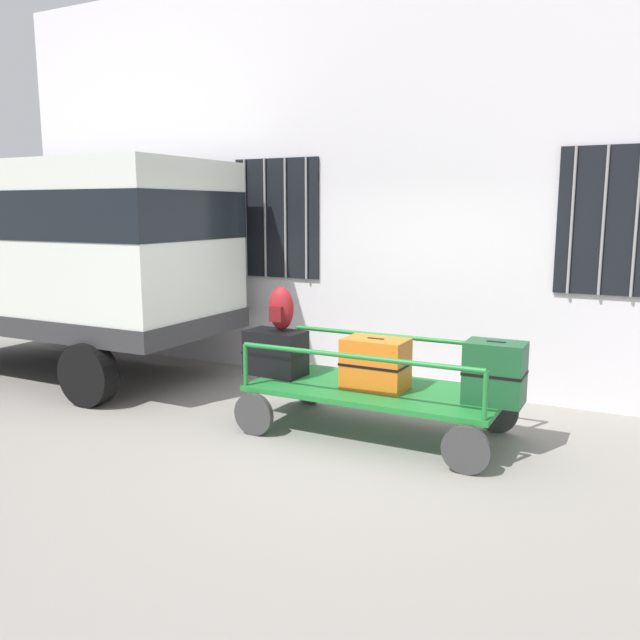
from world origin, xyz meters
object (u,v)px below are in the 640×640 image
suitcase_left_bottom (276,353)px  backpack (281,309)px  van (56,246)px  suitcase_center_bottom (495,373)px  luggage_cart (376,395)px  suitcase_midleft_bottom (375,364)px

suitcase_left_bottom → backpack: backpack is taller
van → suitcase_left_bottom: 3.62m
suitcase_center_bottom → backpack: size_ratio=1.25×
luggage_cart → suitcase_midleft_bottom: (0.00, -0.03, 0.32)m
suitcase_center_bottom → suitcase_left_bottom: bearing=-179.6°
van → backpack: bearing=-5.3°
suitcase_left_bottom → suitcase_center_bottom: (2.20, 0.02, 0.04)m
suitcase_left_bottom → suitcase_center_bottom: 2.20m
suitcase_left_bottom → suitcase_center_bottom: suitcase_center_bottom is taller
van → backpack: 3.57m
van → suitcase_midleft_bottom: 4.69m
luggage_cart → suitcase_center_bottom: bearing=-0.0°
suitcase_midleft_bottom → suitcase_left_bottom: bearing=179.2°
suitcase_center_bottom → backpack: (-2.15, 0.02, 0.41)m
luggage_cart → suitcase_left_bottom: bearing=-179.1°
suitcase_left_bottom → suitcase_midleft_bottom: (1.10, -0.02, 0.01)m
van → suitcase_midleft_bottom: van is taller
van → suitcase_midleft_bottom: (4.57, -0.38, -0.95)m
van → backpack: (3.52, -0.33, -0.51)m
suitcase_midleft_bottom → backpack: size_ratio=1.38×
suitcase_midleft_bottom → suitcase_center_bottom: (1.10, 0.03, 0.03)m
backpack → suitcase_left_bottom: bearing=-145.9°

